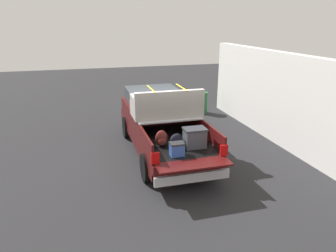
% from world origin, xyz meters
% --- Properties ---
extents(ground_plane, '(40.00, 40.00, 0.00)m').
position_xyz_m(ground_plane, '(0.00, 0.00, 0.00)').
color(ground_plane, '#262628').
extents(pickup_truck, '(6.05, 2.06, 2.23)m').
position_xyz_m(pickup_truck, '(0.34, -0.00, 0.95)').
color(pickup_truck, '#470F0F').
rests_on(pickup_truck, ground_plane).
extents(building_facade, '(9.23, 0.36, 3.10)m').
position_xyz_m(building_facade, '(0.09, -4.17, 1.55)').
color(building_facade, white).
rests_on(building_facade, ground_plane).
extents(trash_can, '(0.60, 0.60, 0.98)m').
position_xyz_m(trash_can, '(4.04, -2.89, 0.50)').
color(trash_can, '#1E592D').
rests_on(trash_can, ground_plane).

